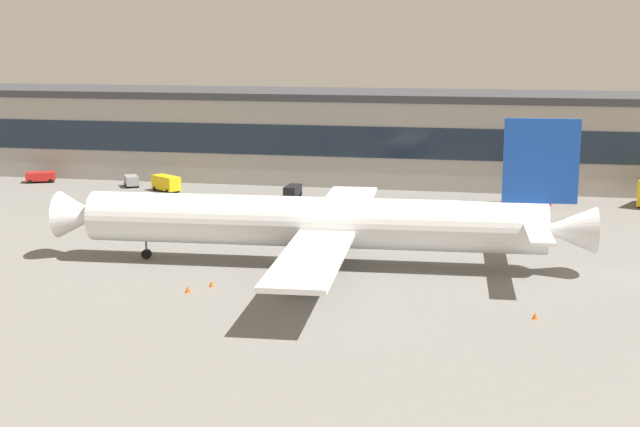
# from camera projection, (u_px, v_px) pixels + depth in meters

# --- Properties ---
(ground_plane) EXTENTS (600.00, 600.00, 0.00)m
(ground_plane) POSITION_uv_depth(u_px,v_px,m) (291.00, 259.00, 102.81)
(ground_plane) COLOR slate
(terminal_building) EXTENTS (166.86, 20.36, 15.29)m
(terminal_building) POSITION_uv_depth(u_px,v_px,m) (368.00, 136.00, 156.69)
(terminal_building) COLOR #9E9993
(terminal_building) RESTS_ON ground_plane
(airliner) EXTENTS (59.52, 50.97, 16.48)m
(airliner) POSITION_uv_depth(u_px,v_px,m) (321.00, 222.00, 98.99)
(airliner) COLOR white
(airliner) RESTS_ON ground_plane
(follow_me_car) EXTENTS (2.16, 4.47, 1.85)m
(follow_me_car) POSITION_uv_depth(u_px,v_px,m) (293.00, 190.00, 140.75)
(follow_me_car) COLOR black
(follow_me_car) RESTS_ON ground_plane
(crew_van) EXTENTS (5.52, 4.79, 2.55)m
(crew_van) POSITION_uv_depth(u_px,v_px,m) (166.00, 182.00, 146.00)
(crew_van) COLOR yellow
(crew_van) RESTS_ON ground_plane
(baggage_tug) EXTENTS (3.54, 4.12, 1.85)m
(baggage_tug) POSITION_uv_depth(u_px,v_px,m) (131.00, 180.00, 150.55)
(baggage_tug) COLOR gray
(baggage_tug) RESTS_ON ground_plane
(stair_truck) EXTENTS (4.80, 6.44, 3.55)m
(stair_truck) POSITION_uv_depth(u_px,v_px,m) (534.00, 192.00, 134.21)
(stair_truck) COLOR red
(stair_truck) RESTS_ON ground_plane
(pushback_tractor) EXTENTS (5.44, 4.33, 1.75)m
(pushback_tractor) POSITION_uv_depth(u_px,v_px,m) (41.00, 176.00, 155.08)
(pushback_tractor) COLOR red
(pushback_tractor) RESTS_ON ground_plane
(traffic_cone_0) EXTENTS (0.56, 0.56, 0.70)m
(traffic_cone_0) POSITION_uv_depth(u_px,v_px,m) (188.00, 289.00, 89.36)
(traffic_cone_0) COLOR #F2590C
(traffic_cone_0) RESTS_ON ground_plane
(traffic_cone_1) EXTENTS (0.48, 0.48, 0.60)m
(traffic_cone_1) POSITION_uv_depth(u_px,v_px,m) (535.00, 316.00, 81.11)
(traffic_cone_1) COLOR #F2590C
(traffic_cone_1) RESTS_ON ground_plane
(traffic_cone_2) EXTENTS (0.49, 0.49, 0.61)m
(traffic_cone_2) POSITION_uv_depth(u_px,v_px,m) (211.00, 284.00, 91.36)
(traffic_cone_2) COLOR #F2590C
(traffic_cone_2) RESTS_ON ground_plane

